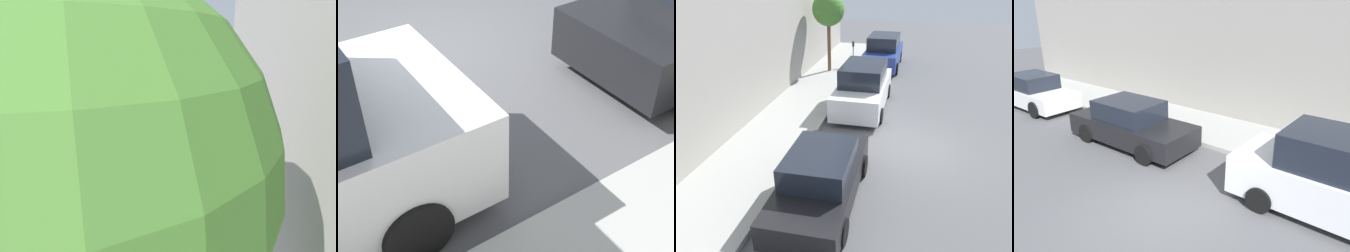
% 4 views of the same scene
% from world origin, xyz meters
% --- Properties ---
extents(ground_plane, '(60.00, 60.00, 0.00)m').
position_xyz_m(ground_plane, '(0.00, 0.00, 0.00)').
color(ground_plane, '#515154').
extents(sidewalk, '(2.82, 32.00, 0.15)m').
position_xyz_m(sidewalk, '(4.91, 0.00, 0.07)').
color(sidewalk, '#9E9E99').
rests_on(sidewalk, ground_plane).
extents(parked_suv_second, '(2.08, 4.81, 1.98)m').
position_xyz_m(parked_suv_second, '(2.25, -3.24, 0.93)').
color(parked_suv_second, silver).
rests_on(parked_suv_second, ground_plane).
extents(parked_sedan_third, '(1.92, 4.52, 1.54)m').
position_xyz_m(parked_sedan_third, '(2.21, 3.43, 0.72)').
color(parked_sedan_third, black).
rests_on(parked_sedan_third, ground_plane).
extents(parked_sedan_fourth, '(1.92, 4.51, 1.54)m').
position_xyz_m(parked_sedan_fourth, '(2.39, 10.03, 0.72)').
color(parked_sedan_fourth, silver).
rests_on(parked_sedan_fourth, ground_plane).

